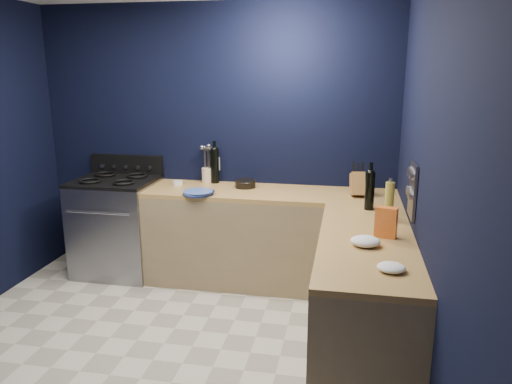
% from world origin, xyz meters
% --- Properties ---
extents(floor, '(3.50, 3.50, 0.02)m').
position_xyz_m(floor, '(0.00, 0.00, -0.01)').
color(floor, beige).
rests_on(floor, ground).
extents(wall_back, '(3.50, 0.02, 2.60)m').
position_xyz_m(wall_back, '(0.00, 1.76, 1.30)').
color(wall_back, black).
rests_on(wall_back, ground).
extents(wall_right, '(0.02, 3.50, 2.60)m').
position_xyz_m(wall_right, '(1.76, 0.00, 1.30)').
color(wall_right, black).
rests_on(wall_right, ground).
extents(cab_back, '(2.30, 0.63, 0.86)m').
position_xyz_m(cab_back, '(0.60, 1.44, 0.43)').
color(cab_back, '#8D7650').
rests_on(cab_back, floor).
extents(top_back, '(2.30, 0.63, 0.04)m').
position_xyz_m(top_back, '(0.60, 1.44, 0.88)').
color(top_back, brown).
rests_on(top_back, cab_back).
extents(cab_right, '(0.63, 1.67, 0.86)m').
position_xyz_m(cab_right, '(1.44, 0.29, 0.43)').
color(cab_right, '#8D7650').
rests_on(cab_right, floor).
extents(top_right, '(0.63, 1.67, 0.04)m').
position_xyz_m(top_right, '(1.44, 0.29, 0.88)').
color(top_right, brown).
rests_on(top_right, cab_right).
extents(gas_range, '(0.76, 0.66, 0.92)m').
position_xyz_m(gas_range, '(-0.93, 1.42, 0.46)').
color(gas_range, gray).
rests_on(gas_range, floor).
extents(oven_door, '(0.59, 0.02, 0.42)m').
position_xyz_m(oven_door, '(-0.93, 1.10, 0.45)').
color(oven_door, black).
rests_on(oven_door, gas_range).
extents(cooktop, '(0.76, 0.66, 0.03)m').
position_xyz_m(cooktop, '(-0.93, 1.42, 0.94)').
color(cooktop, black).
rests_on(cooktop, gas_range).
extents(backguard, '(0.76, 0.06, 0.20)m').
position_xyz_m(backguard, '(-0.93, 1.72, 1.04)').
color(backguard, black).
rests_on(backguard, gas_range).
extents(spice_panel, '(0.02, 0.28, 0.38)m').
position_xyz_m(spice_panel, '(1.74, 0.55, 1.18)').
color(spice_panel, gray).
rests_on(spice_panel, wall_right).
extents(wall_outlet, '(0.09, 0.02, 0.13)m').
position_xyz_m(wall_outlet, '(0.00, 1.74, 1.08)').
color(wall_outlet, white).
rests_on(wall_outlet, wall_back).
extents(plate_stack, '(0.31, 0.31, 0.03)m').
position_xyz_m(plate_stack, '(-0.01, 1.20, 0.92)').
color(plate_stack, '#3158B0').
rests_on(plate_stack, top_back).
extents(ramekin, '(0.12, 0.12, 0.04)m').
position_xyz_m(ramekin, '(-0.32, 1.52, 0.92)').
color(ramekin, white).
rests_on(ramekin, top_back).
extents(utensil_crock, '(0.14, 0.14, 0.14)m').
position_xyz_m(utensil_crock, '(-0.07, 1.69, 0.97)').
color(utensil_crock, beige).
rests_on(utensil_crock, top_back).
extents(wine_bottle_back, '(0.11, 0.11, 0.34)m').
position_xyz_m(wine_bottle_back, '(0.01, 1.68, 1.07)').
color(wine_bottle_back, black).
rests_on(wine_bottle_back, top_back).
extents(lemon_basket, '(0.24, 0.24, 0.07)m').
position_xyz_m(lemon_basket, '(0.34, 1.54, 0.94)').
color(lemon_basket, black).
rests_on(lemon_basket, top_back).
extents(knife_block, '(0.14, 0.25, 0.25)m').
position_xyz_m(knife_block, '(1.38, 1.44, 1.00)').
color(knife_block, brown).
rests_on(knife_block, top_back).
extents(wine_bottle_right, '(0.10, 0.10, 0.30)m').
position_xyz_m(wine_bottle_right, '(1.47, 1.00, 1.05)').
color(wine_bottle_right, black).
rests_on(wine_bottle_right, top_right).
extents(oil_bottle, '(0.07, 0.07, 0.29)m').
position_xyz_m(oil_bottle, '(1.60, 0.74, 1.04)').
color(oil_bottle, olive).
rests_on(oil_bottle, top_right).
extents(spice_jar_near, '(0.05, 0.05, 0.09)m').
position_xyz_m(spice_jar_near, '(1.54, 0.57, 0.95)').
color(spice_jar_near, olive).
rests_on(spice_jar_near, top_right).
extents(spice_jar_far, '(0.07, 0.07, 0.10)m').
position_xyz_m(spice_jar_far, '(1.52, 0.62, 0.95)').
color(spice_jar_far, olive).
rests_on(spice_jar_far, top_right).
extents(crouton_bag, '(0.15, 0.10, 0.21)m').
position_xyz_m(crouton_bag, '(1.55, 0.34, 1.00)').
color(crouton_bag, '#B22917').
rests_on(crouton_bag, top_right).
extents(towel_front, '(0.24, 0.22, 0.07)m').
position_xyz_m(towel_front, '(1.42, 0.14, 0.93)').
color(towel_front, white).
rests_on(towel_front, top_right).
extents(towel_end, '(0.18, 0.17, 0.05)m').
position_xyz_m(towel_end, '(1.55, -0.24, 0.92)').
color(towel_end, white).
rests_on(towel_end, top_right).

